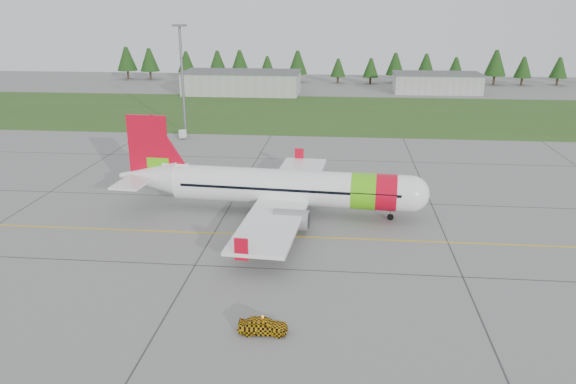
# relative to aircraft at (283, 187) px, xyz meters

# --- Properties ---
(ground) EXTENTS (320.00, 320.00, 0.00)m
(ground) POSITION_rel_aircraft_xyz_m (8.16, -15.00, -3.26)
(ground) COLOR gray
(ground) RESTS_ON ground
(aircraft) EXTENTS (37.38, 34.51, 11.32)m
(aircraft) POSITION_rel_aircraft_xyz_m (0.00, 0.00, 0.00)
(aircraft) COLOR white
(aircraft) RESTS_ON ground
(follow_me_car) EXTENTS (1.32, 1.55, 3.76)m
(follow_me_car) POSITION_rel_aircraft_xyz_m (1.26, -25.91, -1.38)
(follow_me_car) COLOR yellow
(follow_me_car) RESTS_ON ground
(service_van) EXTENTS (1.77, 1.72, 4.15)m
(service_van) POSITION_rel_aircraft_xyz_m (-23.26, 39.01, -1.19)
(service_van) COLOR silver
(service_van) RESTS_ON ground
(grass_strip) EXTENTS (320.00, 50.00, 0.03)m
(grass_strip) POSITION_rel_aircraft_xyz_m (8.16, 67.00, -3.25)
(grass_strip) COLOR #30561E
(grass_strip) RESTS_ON ground
(taxi_guideline) EXTENTS (120.00, 0.25, 0.02)m
(taxi_guideline) POSITION_rel_aircraft_xyz_m (8.16, -7.00, -3.25)
(taxi_guideline) COLOR gold
(taxi_guideline) RESTS_ON ground
(hangar_west) EXTENTS (32.00, 14.00, 6.00)m
(hangar_west) POSITION_rel_aircraft_xyz_m (-21.84, 95.00, -0.26)
(hangar_west) COLOR #A8A8A3
(hangar_west) RESTS_ON ground
(hangar_east) EXTENTS (24.00, 12.00, 5.20)m
(hangar_east) POSITION_rel_aircraft_xyz_m (33.16, 103.00, -0.66)
(hangar_east) COLOR #A8A8A3
(hangar_east) RESTS_ON ground
(floodlight_mast) EXTENTS (0.50, 0.50, 20.00)m
(floodlight_mast) POSITION_rel_aircraft_xyz_m (-23.84, 43.00, 6.74)
(floodlight_mast) COLOR slate
(floodlight_mast) RESTS_ON ground
(treeline) EXTENTS (160.00, 8.00, 10.00)m
(treeline) POSITION_rel_aircraft_xyz_m (8.16, 123.00, 1.74)
(treeline) COLOR #1C3F14
(treeline) RESTS_ON ground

